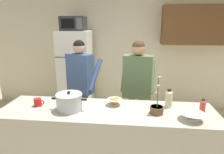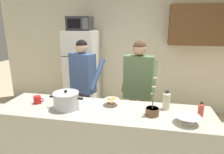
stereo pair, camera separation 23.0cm
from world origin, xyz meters
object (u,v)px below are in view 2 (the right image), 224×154
microwave (80,24)px  empty_bowl (188,119)px  refrigerator (82,72)px  bread_bowl (112,101)px  coffee_mug (38,100)px  potted_orchid (152,110)px  person_near_pot (83,78)px  bottle_mid_counter (201,109)px  cooking_pot (66,100)px  person_by_sink (138,83)px  bottle_near_edge (166,100)px

microwave → empty_bowl: microwave is taller
microwave → empty_bowl: bearing=-47.4°
refrigerator → bread_bowl: size_ratio=9.40×
coffee_mug → potted_orchid: potted_orchid is taller
person_near_pot → bottle_mid_counter: 1.84m
person_near_pot → empty_bowl: 1.79m
person_near_pot → cooking_pot: bearing=-83.5°
person_by_sink → cooking_pot: 1.13m
person_near_pot → empty_bowl: person_near_pot is taller
bread_bowl → potted_orchid: potted_orchid is taller
bottle_near_edge → bottle_mid_counter: bottle_near_edge is taller
empty_bowl → bottle_mid_counter: bearing=48.6°
person_near_pot → person_by_sink: bearing=-7.9°
bread_bowl → bottle_mid_counter: bottle_mid_counter is taller
cooking_pot → coffee_mug: cooking_pot is taller
bottle_near_edge → refrigerator: bearing=134.1°
microwave → bread_bowl: (0.98, -1.68, -0.93)m
bread_bowl → empty_bowl: size_ratio=0.72×
coffee_mug → bottle_near_edge: bearing=4.9°
microwave → cooking_pot: (0.47, -1.88, -0.88)m
refrigerator → cooking_pot: (0.47, -1.90, 0.14)m
cooking_pot → potted_orchid: 1.01m
empty_bowl → bottle_mid_counter: 0.26m
potted_orchid → coffee_mug: bearing=177.5°
microwave → bottle_mid_counter: size_ratio=2.86×
bottle_mid_counter → empty_bowl: bearing=-131.4°
potted_orchid → cooking_pot: bearing=-179.6°
cooking_pot → microwave: bearing=104.0°
refrigerator → empty_bowl: (1.83, -2.01, 0.09)m
coffee_mug → empty_bowl: bearing=-5.7°
bread_bowl → bottle_mid_counter: (1.01, -0.11, 0.03)m
bread_bowl → potted_orchid: size_ratio=0.42×
coffee_mug → potted_orchid: (1.43, -0.06, 0.01)m
person_by_sink → coffee_mug: person_by_sink is taller
cooking_pot → person_by_sink: bearing=44.8°
bottle_mid_counter → person_near_pot: bearing=152.6°
person_by_sink → bottle_near_edge: size_ratio=7.29×
coffee_mug → bottle_mid_counter: size_ratio=0.78×
person_near_pot → potted_orchid: size_ratio=3.76×
bottle_near_edge → potted_orchid: size_ratio=0.52×
cooking_pot → refrigerator: bearing=103.9°
microwave → person_near_pot: 1.33m
potted_orchid → bread_bowl: bearing=159.3°
bottle_mid_counter → bottle_near_edge: bearing=160.6°
refrigerator → microwave: microwave is taller
bottle_near_edge → cooking_pot: bearing=-170.0°
microwave → bread_bowl: 2.16m
coffee_mug → bottle_near_edge: size_ratio=0.57×
empty_bowl → person_by_sink: bearing=121.5°
bread_bowl → bottle_near_edge: bottle_near_edge is taller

